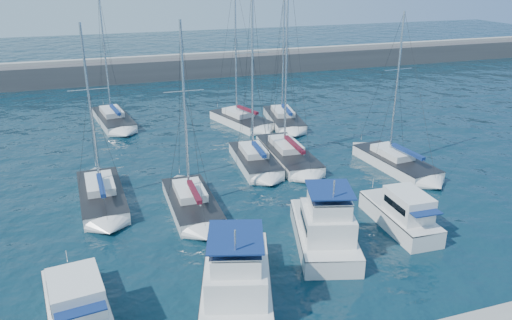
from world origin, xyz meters
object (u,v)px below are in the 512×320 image
object	(u,v)px
motor_yacht_stbd_inner	(325,231)
sailboat_back_c	(284,119)
sailboat_mid_d	(288,154)
sailboat_back_b	(241,120)
sailboat_mid_a	(102,196)
motor_yacht_port_outer	(78,306)
motor_yacht_stbd_outer	(402,215)
sailboat_mid_b	(192,203)
motor_yacht_port_inner	(237,281)
sailboat_back_a	(113,119)
sailboat_mid_c	(255,160)
sailboat_mid_e	(395,162)

from	to	relation	value
motor_yacht_stbd_inner	sailboat_back_c	size ratio (longest dim) A/B	0.60
sailboat_mid_d	sailboat_back_b	world-z (taller)	sailboat_mid_d
sailboat_mid_a	sailboat_mid_d	world-z (taller)	sailboat_mid_d
motor_yacht_stbd_inner	sailboat_mid_a	distance (m)	16.80
motor_yacht_port_outer	motor_yacht_stbd_outer	size ratio (longest dim) A/B	1.00
motor_yacht_stbd_outer	sailboat_mid_b	bearing A→B (deg)	152.56
motor_yacht_stbd_outer	sailboat_mid_b	size ratio (longest dim) A/B	0.51
motor_yacht_port_inner	sailboat_mid_a	distance (m)	15.53
motor_yacht_port_outer	motor_yacht_port_inner	xyz separation A→B (m)	(7.77, -0.76, 0.19)
sailboat_mid_b	sailboat_back_a	distance (m)	23.46
sailboat_mid_c	sailboat_mid_e	distance (m)	12.07
motor_yacht_port_outer	sailboat_mid_b	world-z (taller)	sailboat_mid_b
sailboat_back_b	sailboat_back_c	bearing A→B (deg)	-31.96
motor_yacht_stbd_inner	sailboat_mid_a	bearing A→B (deg)	155.61
motor_yacht_stbd_outer	sailboat_mid_c	xyz separation A→B (m)	(-5.69, 13.60, -0.41)
sailboat_mid_e	sailboat_back_a	distance (m)	30.45
motor_yacht_stbd_inner	sailboat_mid_e	bearing A→B (deg)	56.94
motor_yacht_port_inner	motor_yacht_stbd_outer	bearing A→B (deg)	34.00
motor_yacht_port_outer	sailboat_mid_c	distance (m)	22.18
motor_yacht_port_inner	sailboat_mid_d	size ratio (longest dim) A/B	0.55
motor_yacht_port_outer	sailboat_back_c	bearing A→B (deg)	44.71
sailboat_mid_a	sailboat_mid_b	world-z (taller)	sailboat_mid_b
motor_yacht_stbd_outer	sailboat_mid_a	size ratio (longest dim) A/B	0.52
motor_yacht_port_outer	sailboat_back_b	size ratio (longest dim) A/B	0.43
sailboat_mid_c	motor_yacht_stbd_outer	bearing A→B (deg)	-63.82
sailboat_back_b	sailboat_mid_d	bearing A→B (deg)	-102.85
sailboat_mid_b	sailboat_back_b	world-z (taller)	sailboat_back_b
motor_yacht_port_inner	sailboat_back_a	world-z (taller)	sailboat_back_a
sailboat_mid_e	sailboat_back_c	xyz separation A→B (m)	(-4.38, 15.03, 0.01)
sailboat_mid_c	sailboat_mid_d	xyz separation A→B (m)	(3.26, 0.44, -0.00)
motor_yacht_port_outer	sailboat_mid_a	world-z (taller)	sailboat_mid_a
sailboat_mid_d	sailboat_back_a	xyz separation A→B (m)	(-14.13, 16.16, -0.02)
motor_yacht_port_outer	sailboat_mid_d	world-z (taller)	sailboat_mid_d
sailboat_mid_a	sailboat_back_a	world-z (taller)	sailboat_back_a
sailboat_mid_a	motor_yacht_stbd_inner	bearing A→B (deg)	-43.02
sailboat_mid_d	sailboat_back_a	world-z (taller)	sailboat_mid_d
sailboat_back_a	sailboat_back_b	xyz separation A→B (m)	(13.17, -4.70, 0.02)
motor_yacht_stbd_outer	sailboat_back_c	world-z (taller)	sailboat_back_c
motor_yacht_stbd_inner	sailboat_mid_d	world-z (taller)	sailboat_mid_d
motor_yacht_port_outer	sailboat_mid_d	bearing A→B (deg)	36.65
motor_yacht_port_outer	sailboat_mid_b	distance (m)	12.77
sailboat_mid_c	sailboat_back_c	distance (m)	12.75
sailboat_mid_b	sailboat_back_c	world-z (taller)	sailboat_back_c
motor_yacht_port_outer	sailboat_mid_a	size ratio (longest dim) A/B	0.52
sailboat_back_c	sailboat_back_a	bearing A→B (deg)	170.02
motor_yacht_stbd_outer	sailboat_back_a	xyz separation A→B (m)	(-16.56, 30.21, -0.43)
sailboat_mid_b	sailboat_mid_d	size ratio (longest dim) A/B	0.77
motor_yacht_stbd_outer	motor_yacht_port_inner	bearing A→B (deg)	-160.72
motor_yacht_port_outer	sailboat_mid_e	distance (m)	28.65
motor_yacht_port_inner	motor_yacht_stbd_outer	xyz separation A→B (m)	(12.47, 3.90, -0.19)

